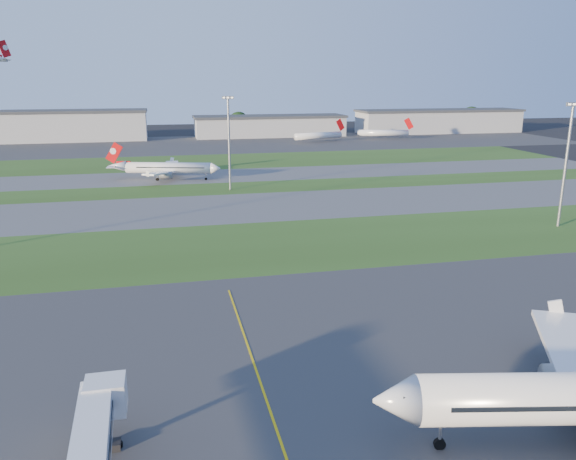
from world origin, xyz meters
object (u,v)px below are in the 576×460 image
object	(u,v)px
light_mast_east	(567,157)
airliner_taxiing	(168,168)
mini_jet_near	(319,136)
mini_jet_far	(383,133)
light_mast_centre	(229,137)

from	to	relation	value
light_mast_east	airliner_taxiing	bearing A→B (deg)	136.21
mini_jet_near	light_mast_east	world-z (taller)	light_mast_east
mini_jet_near	light_mast_east	xyz separation A→B (m)	(5.25, -168.53, 11.53)
mini_jet_far	light_mast_centre	size ratio (longest dim) A/B	1.08
airliner_taxiing	light_mast_centre	bearing A→B (deg)	145.44
mini_jet_near	mini_jet_far	distance (m)	37.20
airliner_taxiing	light_mast_east	world-z (taller)	light_mast_east
mini_jet_far	light_mast_east	xyz separation A→B (m)	(-31.38, -174.97, 11.53)
mini_jet_far	light_mast_east	bearing A→B (deg)	-82.65
mini_jet_near	mini_jet_far	xyz separation A→B (m)	(36.63, 6.44, 0.00)
light_mast_centre	mini_jet_near	bearing A→B (deg)	62.83
mini_jet_near	light_mast_east	bearing A→B (deg)	-104.34
airliner_taxiing	mini_jet_far	size ratio (longest dim) A/B	1.16
airliner_taxiing	light_mast_east	bearing A→B (deg)	152.32
mini_jet_near	mini_jet_far	bearing A→B (deg)	-6.16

